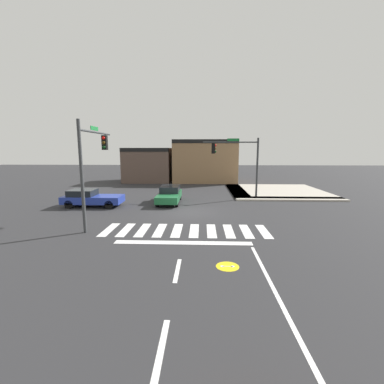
# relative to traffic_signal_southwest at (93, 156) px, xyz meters

# --- Properties ---
(ground_plane) EXTENTS (120.00, 120.00, 0.00)m
(ground_plane) POSITION_rel_traffic_signal_southwest_xyz_m (5.54, 3.49, -4.15)
(ground_plane) COLOR #2B2B2D
(crosswalk_near) EXTENTS (9.31, 2.57, 0.01)m
(crosswalk_near) POSITION_rel_traffic_signal_southwest_xyz_m (5.54, -1.01, -4.15)
(crosswalk_near) COLOR silver
(crosswalk_near) RESTS_ON ground_plane
(lane_markings) EXTENTS (6.80, 24.25, 0.01)m
(lane_markings) POSITION_rel_traffic_signal_southwest_xyz_m (6.60, -9.25, -4.15)
(lane_markings) COLOR white
(lane_markings) RESTS_ON ground_plane
(bike_detector_marking) EXTENTS (0.91, 0.91, 0.01)m
(bike_detector_marking) POSITION_rel_traffic_signal_southwest_xyz_m (7.48, -5.62, -4.15)
(bike_detector_marking) COLOR yellow
(bike_detector_marking) RESTS_ON ground_plane
(curb_corner_northeast) EXTENTS (10.00, 10.60, 0.15)m
(curb_corner_northeast) POSITION_rel_traffic_signal_southwest_xyz_m (14.03, 12.91, -4.08)
(curb_corner_northeast) COLOR #B2AA9E
(curb_corner_northeast) RESTS_ON ground_plane
(storefront_row) EXTENTS (15.69, 6.55, 5.87)m
(storefront_row) POSITION_rel_traffic_signal_southwest_xyz_m (3.99, 22.61, -1.39)
(storefront_row) COLOR brown
(storefront_row) RESTS_ON ground_plane
(traffic_signal_southwest) EXTENTS (0.32, 4.69, 6.12)m
(traffic_signal_southwest) POSITION_rel_traffic_signal_southwest_xyz_m (0.00, 0.00, 0.00)
(traffic_signal_southwest) COLOR #383A3D
(traffic_signal_southwest) RESTS_ON ground_plane
(traffic_signal_northeast) EXTENTS (5.17, 0.32, 5.62)m
(traffic_signal_northeast) POSITION_rel_traffic_signal_southwest_xyz_m (9.74, 9.53, -0.23)
(traffic_signal_northeast) COLOR #383A3D
(traffic_signal_northeast) RESTS_ON ground_plane
(car_blue) EXTENTS (4.65, 1.91, 1.36)m
(car_blue) POSITION_rel_traffic_signal_southwest_xyz_m (-2.51, 5.16, -3.46)
(car_blue) COLOR #23389E
(car_blue) RESTS_ON ground_plane
(car_green) EXTENTS (1.80, 4.63, 1.41)m
(car_green) POSITION_rel_traffic_signal_southwest_xyz_m (3.65, 6.97, -3.44)
(car_green) COLOR #1E6638
(car_green) RESTS_ON ground_plane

